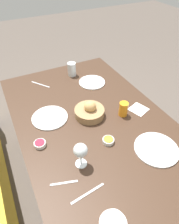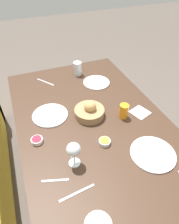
# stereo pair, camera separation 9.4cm
# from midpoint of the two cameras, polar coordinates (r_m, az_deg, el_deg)

# --- Properties ---
(ground_plane) EXTENTS (10.00, 10.00, 0.00)m
(ground_plane) POSITION_cam_midpoint_polar(r_m,az_deg,el_deg) (1.92, 1.83, -17.71)
(ground_plane) COLOR #564C44
(dining_table) EXTENTS (1.54, 0.98, 0.72)m
(dining_table) POSITION_cam_midpoint_polar(r_m,az_deg,el_deg) (1.41, 2.38, -4.27)
(dining_table) COLOR #3D281C
(dining_table) RESTS_ON ground_plane
(bread_basket) EXTENTS (0.20, 0.20, 0.12)m
(bread_basket) POSITION_cam_midpoint_polar(r_m,az_deg,el_deg) (1.35, 2.01, 0.36)
(bread_basket) COLOR #99754C
(bread_basket) RESTS_ON dining_table
(plate_near_left) EXTENTS (0.26, 0.26, 0.01)m
(plate_near_left) POSITION_cam_midpoint_polar(r_m,az_deg,el_deg) (1.22, 19.79, -11.24)
(plate_near_left) COLOR white
(plate_near_left) RESTS_ON dining_table
(plate_near_right) EXTENTS (0.22, 0.22, 0.01)m
(plate_near_right) POSITION_cam_midpoint_polar(r_m,az_deg,el_deg) (1.70, 3.59, 8.38)
(plate_near_right) COLOR white
(plate_near_right) RESTS_ON dining_table
(plate_far_center) EXTENTS (0.24, 0.24, 0.01)m
(plate_far_center) POSITION_cam_midpoint_polar(r_m,az_deg,el_deg) (1.39, -9.29, -0.94)
(plate_far_center) COLOR white
(plate_far_center) RESTS_ON dining_table
(juice_glass) EXTENTS (0.06, 0.06, 0.10)m
(juice_glass) POSITION_cam_midpoint_polar(r_m,az_deg,el_deg) (1.36, 11.71, 0.21)
(juice_glass) COLOR orange
(juice_glass) RESTS_ON dining_table
(water_tumbler) EXTENTS (0.07, 0.07, 0.12)m
(water_tumbler) POSITION_cam_midpoint_polar(r_m,az_deg,el_deg) (1.79, -1.90, 12.26)
(water_tumbler) COLOR silver
(water_tumbler) RESTS_ON dining_table
(wine_glass) EXTENTS (0.08, 0.08, 0.16)m
(wine_glass) POSITION_cam_midpoint_polar(r_m,az_deg,el_deg) (1.03, -1.95, -10.93)
(wine_glass) COLOR silver
(wine_glass) RESTS_ON dining_table
(coffee_cup) EXTENTS (0.12, 0.12, 0.06)m
(coffee_cup) POSITION_cam_midpoint_polar(r_m,az_deg,el_deg) (0.96, 5.76, -29.13)
(coffee_cup) COLOR white
(coffee_cup) RESTS_ON dining_table
(jam_bowl_berry) EXTENTS (0.07, 0.07, 0.03)m
(jam_bowl_berry) POSITION_cam_midpoint_polar(r_m,az_deg,el_deg) (1.23, -12.67, -7.96)
(jam_bowl_berry) COLOR white
(jam_bowl_berry) RESTS_ON dining_table
(jam_bowl_honey) EXTENTS (0.07, 0.07, 0.03)m
(jam_bowl_honey) POSITION_cam_midpoint_polar(r_m,az_deg,el_deg) (1.20, 6.60, -8.52)
(jam_bowl_honey) COLOR white
(jam_bowl_honey) RESTS_ON dining_table
(fork_silver) EXTENTS (0.03, 0.19, 0.00)m
(fork_silver) POSITION_cam_midpoint_polar(r_m,az_deg,el_deg) (1.03, -0.77, -22.18)
(fork_silver) COLOR #B7B7BC
(fork_silver) RESTS_ON dining_table
(knife_silver) EXTENTS (0.16, 0.12, 0.00)m
(knife_silver) POSITION_cam_midpoint_polar(r_m,az_deg,el_deg) (1.74, -10.95, 8.37)
(knife_silver) COLOR #B7B7BC
(knife_silver) RESTS_ON dining_table
(spoon_coffee) EXTENTS (0.05, 0.14, 0.00)m
(spoon_coffee) POSITION_cam_midpoint_polar(r_m,az_deg,el_deg) (1.07, -7.17, -18.93)
(spoon_coffee) COLOR #B7B7BC
(spoon_coffee) RESTS_ON dining_table
(napkin) EXTENTS (0.14, 0.14, 0.00)m
(napkin) POSITION_cam_midpoint_polar(r_m,az_deg,el_deg) (1.45, 16.03, -0.14)
(napkin) COLOR white
(napkin) RESTS_ON dining_table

